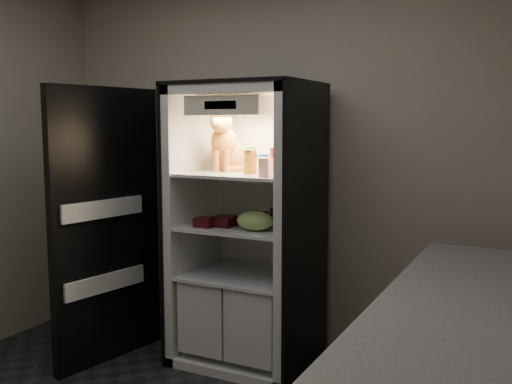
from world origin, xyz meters
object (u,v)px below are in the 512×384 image
at_px(salsa_jar, 250,162).
at_px(mayo_tub, 263,163).
at_px(parmesan_shaker, 251,159).
at_px(refrigerator, 248,245).
at_px(grape_bag, 255,221).
at_px(soda_can_a, 275,216).
at_px(cream_carton, 266,168).
at_px(tabby_cat, 226,147).
at_px(berry_box_right, 224,221).
at_px(berry_box_left, 205,222).
at_px(soda_can_c, 263,219).
at_px(soda_can_b, 286,220).
at_px(condiment_jar, 251,217).
at_px(pepper_jar, 278,159).

bearing_deg(salsa_jar, mayo_tub, 85.41).
bearing_deg(parmesan_shaker, refrigerator, -99.70).
height_order(refrigerator, grape_bag, refrigerator).
bearing_deg(mayo_tub, salsa_jar, -94.59).
bearing_deg(soda_can_a, cream_carton, -75.93).
relative_size(parmesan_shaker, salsa_jar, 1.11).
height_order(tabby_cat, berry_box_right, tabby_cat).
height_order(soda_can_a, berry_box_left, soda_can_a).
relative_size(berry_box_left, berry_box_right, 0.89).
distance_m(soda_can_c, berry_box_right, 0.27).
height_order(soda_can_c, berry_box_right, soda_can_c).
xyz_separation_m(soda_can_b, grape_bag, (-0.14, -0.17, 0.01)).
height_order(salsa_jar, grape_bag, salsa_jar).
bearing_deg(parmesan_shaker, cream_carton, -48.71).
bearing_deg(salsa_jar, berry_box_right, -165.19).
xyz_separation_m(refrigerator, berry_box_left, (-0.20, -0.23, 0.18)).
bearing_deg(grape_bag, condiment_jar, 123.78).
relative_size(soda_can_a, condiment_jar, 1.20).
xyz_separation_m(tabby_cat, berry_box_right, (0.09, -0.18, -0.48)).
relative_size(refrigerator, mayo_tub, 15.83).
relative_size(parmesan_shaker, cream_carton, 1.50).
bearing_deg(soda_can_a, berry_box_left, -146.04).
relative_size(tabby_cat, berry_box_right, 3.28).
relative_size(grape_bag, berry_box_left, 2.07).
relative_size(condiment_jar, grape_bag, 0.41).
bearing_deg(berry_box_left, soda_can_a, 33.96).
height_order(salsa_jar, berry_box_left, salsa_jar).
relative_size(refrigerator, soda_can_b, 17.24).
bearing_deg(mayo_tub, grape_bag, -74.85).
bearing_deg(refrigerator, parmesan_shaker, 80.30).
height_order(condiment_jar, berry_box_right, condiment_jar).
bearing_deg(soda_can_b, soda_can_a, 153.41).
relative_size(soda_can_b, grape_bag, 0.44).
distance_m(berry_box_left, berry_box_right, 0.12).
xyz_separation_m(soda_can_b, berry_box_right, (-0.39, -0.13, -0.02)).
height_order(soda_can_b, berry_box_left, soda_can_b).
relative_size(pepper_jar, condiment_jar, 1.82).
distance_m(pepper_jar, grape_bag, 0.43).
height_order(pepper_jar, soda_can_c, pepper_jar).
distance_m(soda_can_a, condiment_jar, 0.16).
xyz_separation_m(soda_can_a, berry_box_left, (-0.38, -0.26, -0.03)).
height_order(refrigerator, tabby_cat, refrigerator).
relative_size(mayo_tub, soda_can_a, 0.99).
bearing_deg(pepper_jar, soda_can_a, 135.06).
relative_size(soda_can_b, berry_box_right, 0.82).
bearing_deg(condiment_jar, refrigerator, 161.23).
xyz_separation_m(cream_carton, condiment_jar, (-0.23, 0.26, -0.36)).
distance_m(mayo_tub, soda_can_b, 0.42).
relative_size(parmesan_shaker, condiment_jar, 1.68).
distance_m(soda_can_a, grape_bag, 0.22).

